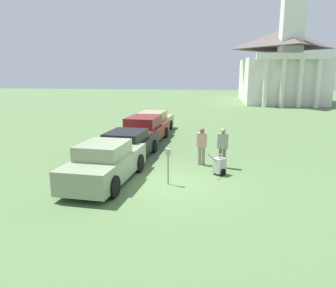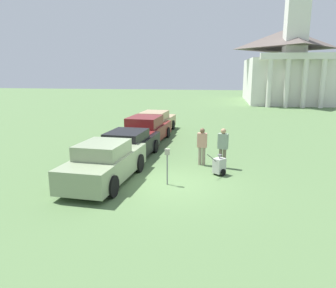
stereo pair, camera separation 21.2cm
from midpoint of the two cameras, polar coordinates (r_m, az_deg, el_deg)
ground_plane at (r=12.27m, az=-0.26°, el=-6.89°), size 120.00×120.00×0.00m
parked_car_sage at (r=12.47m, az=-11.32°, el=-3.32°), size 2.21×4.74×1.54m
parked_car_black at (r=15.47m, az=-7.47°, el=-0.35°), size 2.24×5.11×1.38m
parked_car_maroon at (r=19.07m, az=-4.51°, el=2.35°), size 2.34×5.32×1.53m
parked_car_tan at (r=21.83m, az=-2.92°, el=3.65°), size 2.20×5.32×1.46m
parking_meter at (r=11.90m, az=-0.49°, el=-2.77°), size 0.18×0.09×1.35m
person_worker at (r=14.49m, az=5.48°, el=-0.02°), size 0.44×0.25×1.66m
person_supervisor at (r=14.18m, az=9.07°, el=-0.22°), size 0.46×0.33×1.72m
equipment_cart at (r=13.32m, az=8.49°, el=-3.69°), size 0.78×0.88×1.00m
church at (r=46.48m, az=18.95°, el=13.32°), size 9.63×14.68×20.38m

